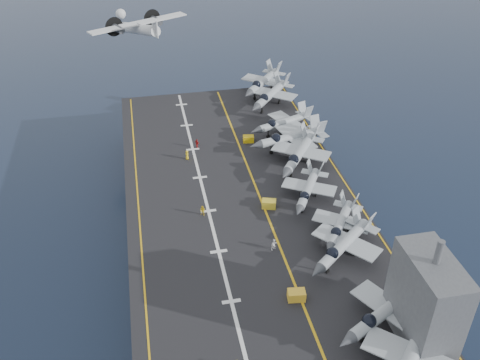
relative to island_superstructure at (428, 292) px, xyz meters
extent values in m
plane|color=#142135|center=(-15.00, 30.00, -17.90)|extent=(500.00, 500.00, 0.00)
cube|color=#56595E|center=(-15.00, 30.00, -12.90)|extent=(36.00, 90.00, 10.00)
cube|color=black|center=(-15.00, 30.00, -7.70)|extent=(38.00, 92.00, 0.40)
cube|color=gold|center=(-12.00, 30.00, -7.48)|extent=(0.35, 90.00, 0.02)
cube|color=silver|center=(-21.00, 30.00, -7.48)|extent=(0.50, 90.00, 0.02)
cube|color=gold|center=(-32.00, 30.00, -7.48)|extent=(0.25, 90.00, 0.02)
cube|color=gold|center=(3.50, 30.00, -7.48)|extent=(0.25, 90.00, 0.02)
imported|color=yellow|center=(-22.02, 29.09, -6.62)|extent=(1.25, 1.22, 1.75)
imported|color=#B21919|center=(-20.08, 50.50, -6.59)|extent=(1.26, 1.30, 1.81)
imported|color=yellow|center=(-22.44, 46.66, -6.59)|extent=(0.90, 1.20, 1.83)
imported|color=silver|center=(-12.99, 18.86, -6.56)|extent=(1.35, 1.20, 1.88)
camera|label=1|loc=(-29.63, -38.41, 44.31)|focal=40.00mm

